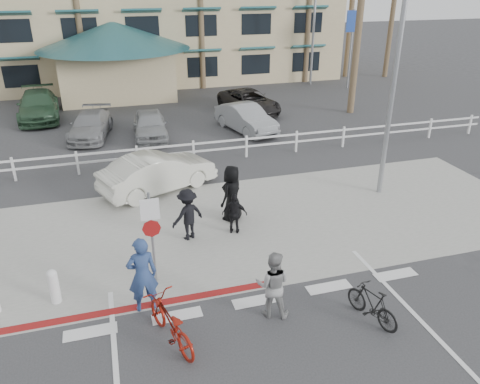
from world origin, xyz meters
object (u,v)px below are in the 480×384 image
object	(u,v)px
bike_black	(372,304)
car_white_sedan	(158,172)
sign_post	(152,233)
bike_red	(170,323)

from	to	relation	value
bike_black	car_white_sedan	size ratio (longest dim) A/B	0.35
sign_post	bike_red	distance (m)	2.59
bike_black	sign_post	bearing A→B (deg)	-50.25
sign_post	car_white_sedan	world-z (taller)	sign_post
sign_post	bike_black	world-z (taller)	sign_post
bike_red	bike_black	world-z (taller)	bike_red
sign_post	car_white_sedan	xyz separation A→B (m)	(0.86, 5.82, -0.72)
bike_red	car_white_sedan	xyz separation A→B (m)	(0.82, 8.24, 0.20)
bike_red	car_white_sedan	distance (m)	8.28
sign_post	bike_red	world-z (taller)	sign_post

